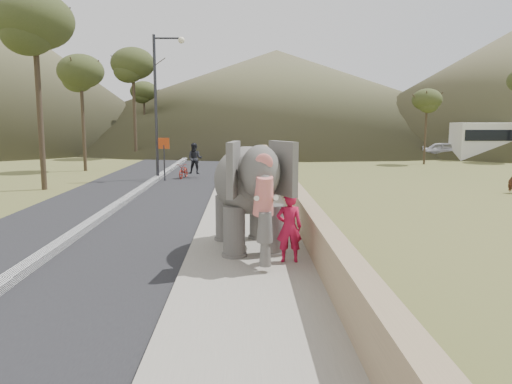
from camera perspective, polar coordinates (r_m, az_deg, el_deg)
The scene contains 12 objects.
ground at distance 10.17m, azimuth -0.84°, elevation -11.40°, with size 160.00×160.00×0.00m, color olive.
road at distance 20.46m, azimuth -15.26°, elevation -1.55°, with size 7.00×120.00×0.03m, color black.
median at distance 20.45m, azimuth -15.27°, elevation -1.29°, with size 0.35×120.00×0.22m, color black.
walkway at distance 19.85m, azimuth -1.11°, elevation -1.38°, with size 3.00×120.00×0.15m, color #9E9687.
parapet at distance 19.85m, azimuth 3.65°, elevation -0.01°, with size 0.30×120.00×1.10m, color tan.
lamppost at distance 28.70m, azimuth -10.81°, elevation 11.09°, with size 1.76×0.36×8.00m.
signboard at distance 28.02m, azimuth -10.47°, elevation 4.56°, with size 0.60×0.08×2.40m.
distant_car at distance 46.58m, azimuth 21.04°, elevation 4.47°, with size 1.70×4.23×1.44m, color silver.
hill_far at distance 79.81m, azimuth 2.33°, elevation 10.93°, with size 80.00×80.00×14.00m, color brown.
elephant_and_man at distance 12.74m, azimuth -0.90°, elevation -0.34°, with size 2.49×4.04×2.74m.
motorcyclist at distance 29.17m, azimuth -7.54°, elevation 3.20°, with size 1.56×1.71×2.05m.
trees at distance 35.18m, azimuth -4.44°, elevation 9.63°, with size 47.48×42.71×9.77m.
Camera 1 is at (-0.08, -9.57, 3.44)m, focal length 35.00 mm.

